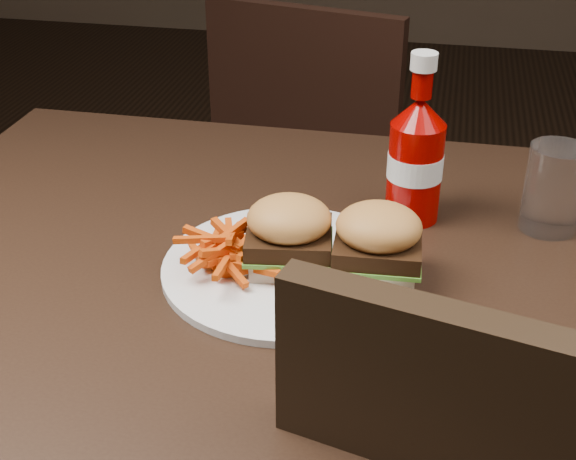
% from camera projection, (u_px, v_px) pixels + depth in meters
% --- Properties ---
extents(dining_table, '(1.20, 0.80, 0.04)m').
position_uv_depth(dining_table, '(350.00, 284.00, 0.94)').
color(dining_table, black).
rests_on(dining_table, ground).
extents(chair_far, '(0.50, 0.50, 0.04)m').
position_uv_depth(chair_far, '(335.00, 184.00, 1.84)').
color(chair_far, black).
rests_on(chair_far, ground).
extents(plate, '(0.29, 0.29, 0.01)m').
position_uv_depth(plate, '(286.00, 268.00, 0.92)').
color(plate, white).
rests_on(plate, dining_table).
extents(sandwich_half_a, '(0.10, 0.09, 0.02)m').
position_uv_depth(sandwich_half_a, '(289.00, 257.00, 0.91)').
color(sandwich_half_a, '#CAAE95').
rests_on(sandwich_half_a, plate).
extents(sandwich_half_b, '(0.09, 0.08, 0.02)m').
position_uv_depth(sandwich_half_b, '(376.00, 265.00, 0.89)').
color(sandwich_half_b, beige).
rests_on(sandwich_half_b, plate).
extents(fries_pile, '(0.14, 0.14, 0.04)m').
position_uv_depth(fries_pile, '(231.00, 246.00, 0.91)').
color(fries_pile, '#D34C10').
rests_on(fries_pile, plate).
extents(ketchup_bottle, '(0.08, 0.08, 0.14)m').
position_uv_depth(ketchup_bottle, '(414.00, 175.00, 1.01)').
color(ketchup_bottle, '#8E0100').
rests_on(ketchup_bottle, dining_table).
extents(tumbler, '(0.07, 0.07, 0.11)m').
position_uv_depth(tumbler, '(553.00, 189.00, 0.98)').
color(tumbler, white).
rests_on(tumbler, dining_table).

